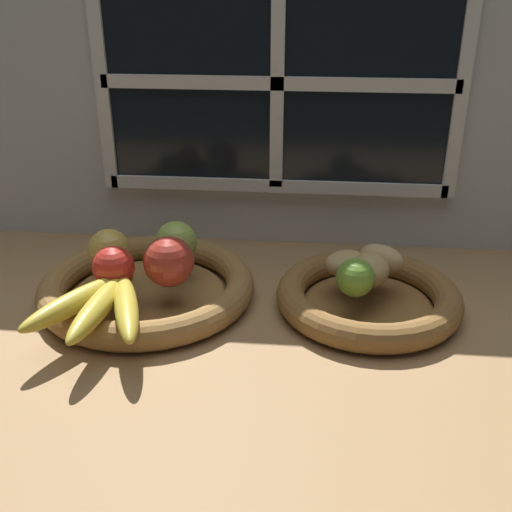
% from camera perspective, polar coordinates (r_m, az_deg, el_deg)
% --- Properties ---
extents(ground_plane, '(1.40, 0.90, 0.03)m').
position_cam_1_polar(ground_plane, '(0.96, 0.69, -6.28)').
color(ground_plane, '#9E774C').
extents(back_wall, '(1.40, 0.05, 0.55)m').
position_cam_1_polar(back_wall, '(1.13, 2.09, 14.71)').
color(back_wall, silver).
rests_on(back_wall, ground_plane).
extents(fruit_bowl_left, '(0.35, 0.35, 0.04)m').
position_cam_1_polar(fruit_bowl_left, '(1.00, -10.29, -2.92)').
color(fruit_bowl_left, olive).
rests_on(fruit_bowl_left, ground_plane).
extents(fruit_bowl_right, '(0.29, 0.29, 0.04)m').
position_cam_1_polar(fruit_bowl_right, '(0.97, 10.62, -3.87)').
color(fruit_bowl_right, brown).
rests_on(fruit_bowl_right, ground_plane).
extents(apple_red_front, '(0.07, 0.07, 0.07)m').
position_cam_1_polar(apple_red_front, '(0.95, -13.41, -1.02)').
color(apple_red_front, red).
rests_on(apple_red_front, fruit_bowl_left).
extents(apple_red_right, '(0.08, 0.08, 0.08)m').
position_cam_1_polar(apple_red_right, '(0.93, -8.26, -0.46)').
color(apple_red_right, '#B73828').
rests_on(apple_red_right, fruit_bowl_left).
extents(apple_golden_left, '(0.07, 0.07, 0.07)m').
position_cam_1_polar(apple_golden_left, '(1.00, -13.80, 0.57)').
color(apple_golden_left, gold).
rests_on(apple_golden_left, fruit_bowl_left).
extents(apple_green_back, '(0.07, 0.07, 0.07)m').
position_cam_1_polar(apple_green_back, '(1.01, -7.61, 1.35)').
color(apple_green_back, '#99B74C').
rests_on(apple_green_back, fruit_bowl_left).
extents(banana_bunch_front, '(0.18, 0.20, 0.03)m').
position_cam_1_polar(banana_bunch_front, '(0.88, -14.56, -4.45)').
color(banana_bunch_front, gold).
rests_on(banana_bunch_front, fruit_bowl_left).
extents(potato_large, '(0.06, 0.07, 0.05)m').
position_cam_1_polar(potato_large, '(0.95, 10.85, -1.26)').
color(potato_large, tan).
rests_on(potato_large, fruit_bowl_right).
extents(potato_back, '(0.09, 0.08, 0.05)m').
position_cam_1_polar(potato_back, '(0.99, 11.81, -0.26)').
color(potato_back, tan).
rests_on(potato_back, fruit_bowl_right).
extents(potato_oblong, '(0.09, 0.09, 0.04)m').
position_cam_1_polar(potato_oblong, '(0.97, 8.58, -0.69)').
color(potato_oblong, tan).
rests_on(potato_oblong, fruit_bowl_right).
extents(lime_near, '(0.06, 0.06, 0.06)m').
position_cam_1_polar(lime_near, '(0.91, 9.43, -2.04)').
color(lime_near, '#6B9E33').
rests_on(lime_near, fruit_bowl_right).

